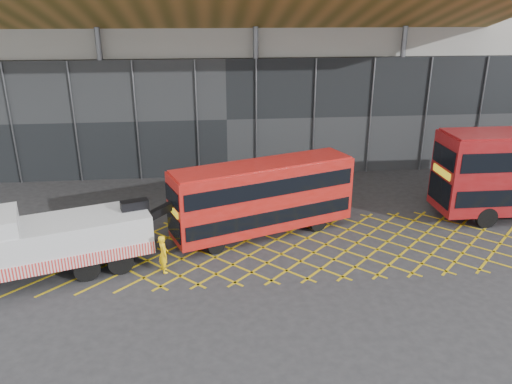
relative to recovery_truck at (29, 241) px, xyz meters
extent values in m
plane|color=#29292C|center=(7.15, 1.93, -1.81)|extent=(120.00, 120.00, 0.00)
cube|color=gold|center=(2.35, 1.93, -1.81)|extent=(7.16, 7.16, 0.01)
cube|color=gold|center=(2.35, 1.93, -1.81)|extent=(7.16, 7.16, 0.01)
cube|color=gold|center=(3.95, 1.93, -1.81)|extent=(7.16, 7.16, 0.01)
cube|color=gold|center=(3.95, 1.93, -1.81)|extent=(7.16, 7.16, 0.01)
cube|color=gold|center=(5.55, 1.93, -1.81)|extent=(7.16, 7.16, 0.01)
cube|color=gold|center=(5.55, 1.93, -1.81)|extent=(7.16, 7.16, 0.01)
cube|color=gold|center=(7.15, 1.93, -1.81)|extent=(7.16, 7.16, 0.01)
cube|color=gold|center=(7.15, 1.93, -1.81)|extent=(7.16, 7.16, 0.01)
cube|color=gold|center=(8.75, 1.93, -1.81)|extent=(7.16, 7.16, 0.01)
cube|color=gold|center=(8.75, 1.93, -1.81)|extent=(7.16, 7.16, 0.01)
cube|color=gold|center=(10.35, 1.93, -1.81)|extent=(7.16, 7.16, 0.01)
cube|color=gold|center=(10.35, 1.93, -1.81)|extent=(7.16, 7.16, 0.01)
cube|color=gold|center=(11.95, 1.93, -1.81)|extent=(7.16, 7.16, 0.01)
cube|color=gold|center=(11.95, 1.93, -1.81)|extent=(7.16, 7.16, 0.01)
cube|color=gold|center=(13.55, 1.93, -1.81)|extent=(7.16, 7.16, 0.01)
cube|color=gold|center=(13.55, 1.93, -1.81)|extent=(7.16, 7.16, 0.01)
cube|color=gold|center=(15.15, 1.93, -1.81)|extent=(7.16, 7.16, 0.01)
cube|color=gold|center=(15.15, 1.93, -1.81)|extent=(7.16, 7.16, 0.01)
cube|color=gold|center=(16.75, 1.93, -1.81)|extent=(7.16, 7.16, 0.01)
cube|color=gold|center=(16.75, 1.93, -1.81)|extent=(7.16, 7.16, 0.01)
cube|color=gold|center=(18.35, 1.93, -1.81)|extent=(7.16, 7.16, 0.01)
cube|color=gold|center=(18.35, 1.93, -1.81)|extent=(7.16, 7.16, 0.01)
cube|color=gold|center=(19.95, 1.93, -1.81)|extent=(7.16, 7.16, 0.01)
cube|color=gold|center=(19.95, 1.93, -1.81)|extent=(7.16, 7.16, 0.01)
cube|color=gold|center=(21.55, 1.93, -1.81)|extent=(7.16, 7.16, 0.01)
cube|color=gold|center=(21.55, 1.93, -1.81)|extent=(7.16, 7.16, 0.01)
cube|color=gold|center=(23.15, 1.93, -1.81)|extent=(7.16, 7.16, 0.01)
cube|color=gold|center=(23.15, 1.93, -1.81)|extent=(7.16, 7.16, 0.01)
cube|color=#999993|center=(9.15, 20.93, 7.19)|extent=(55.00, 14.00, 18.00)
cube|color=black|center=(9.15, 13.63, 2.19)|extent=(55.00, 0.80, 8.00)
cube|color=olive|center=(7.15, 9.93, 9.69)|extent=(40.00, 11.93, 4.07)
cylinder|color=#595B60|center=(1.15, 13.43, 3.19)|extent=(0.36, 0.36, 10.00)
cylinder|color=#595B60|center=(11.15, 13.43, 3.19)|extent=(0.36, 0.36, 10.00)
cylinder|color=#595B60|center=(21.15, 13.43, 3.19)|extent=(0.36, 0.36, 10.00)
cube|color=black|center=(0.42, 0.14, -1.09)|extent=(9.64, 4.09, 0.36)
cube|color=silver|center=(1.79, 0.60, -0.11)|extent=(6.90, 4.48, 1.65)
cube|color=red|center=(2.21, -0.65, -0.73)|extent=(6.10, 2.09, 0.57)
cube|color=silver|center=(-0.76, -0.25, 1.08)|extent=(1.77, 2.68, 0.72)
cube|color=black|center=(4.34, 1.45, 0.87)|extent=(1.34, 0.88, 0.52)
cube|color=black|center=(5.32, 1.78, 0.36)|extent=(2.26, 1.06, 1.12)
cylinder|color=black|center=(3.70, 0.10, -1.25)|extent=(1.19, 0.70, 1.14)
cylinder|color=black|center=(3.01, 2.16, -1.25)|extent=(1.19, 0.70, 1.14)
cube|color=#AD140F|center=(10.53, 3.52, 0.32)|extent=(9.72, 5.36, 3.37)
cube|color=black|center=(10.53, 3.52, -0.47)|extent=(9.38, 5.28, 0.74)
cube|color=black|center=(10.53, 3.52, 1.09)|extent=(9.38, 5.28, 0.82)
cube|color=black|center=(6.03, 1.87, -0.43)|extent=(0.73, 1.85, 1.13)
cube|color=black|center=(6.03, 1.87, 1.09)|extent=(0.73, 1.85, 0.82)
cube|color=yellow|center=(6.02, 1.87, 0.40)|extent=(0.59, 1.47, 0.30)
cube|color=#AD140F|center=(10.53, 3.52, 2.03)|extent=(9.48, 5.13, 0.10)
cylinder|color=black|center=(8.01, 1.58, -1.36)|extent=(0.94, 0.55, 0.90)
cylinder|color=black|center=(7.35, 3.37, -1.36)|extent=(0.94, 0.55, 0.90)
cylinder|color=black|center=(13.47, 3.58, -1.36)|extent=(0.94, 0.55, 0.90)
cylinder|color=black|center=(12.81, 5.37, -1.36)|extent=(0.94, 0.55, 0.90)
cube|color=black|center=(20.40, 4.38, -0.05)|extent=(0.07, 2.48, 1.43)
cube|color=black|center=(20.40, 4.38, 1.88)|extent=(0.07, 2.48, 1.05)
cube|color=yellow|center=(20.39, 4.38, 1.00)|extent=(0.07, 1.97, 0.39)
cylinder|color=black|center=(22.62, 3.12, -1.24)|extent=(1.15, 0.33, 1.15)
cylinder|color=black|center=(22.63, 5.63, -1.24)|extent=(1.15, 0.33, 1.15)
imported|color=yellow|center=(5.63, 0.02, -0.92)|extent=(0.59, 0.75, 1.80)
camera|label=1|loc=(7.74, -20.16, 9.57)|focal=35.00mm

